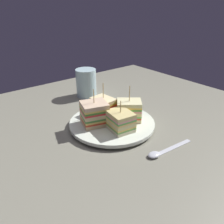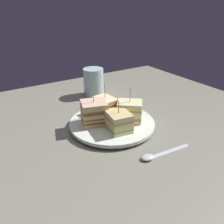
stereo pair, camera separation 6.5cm
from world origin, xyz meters
TOP-DOWN VIEW (x-y plane):
  - ground_plane at (0.00, 0.00)cm, footprint 106.99×94.42cm
  - plate at (0.00, 0.00)cm, footprint 24.42×24.42cm
  - sandwich_wedge_0 at (4.59, -2.02)cm, footprint 8.67×8.44cm
  - sandwich_wedge_1 at (0.74, 4.95)cm, footprint 5.81×7.38cm
  - sandwich_wedge_2 at (-4.62, 1.94)cm, footprint 8.40×7.95cm
  - sandwich_wedge_3 at (-1.10, -4.89)cm, footprint 6.53×7.60cm
  - salad_garnish at (9.46, 1.82)cm, footprint 6.03×6.13cm
  - spoon at (0.87, -17.45)cm, footprint 14.17×3.08cm
  - drinking_glass at (7.40, 24.65)cm, footprint 7.54×7.54cm

SIDE VIEW (x-z plane):
  - ground_plane at x=0.00cm, z-range -1.80..0.00cm
  - spoon at x=0.87cm, z-range -0.11..0.89cm
  - plate at x=0.00cm, z-range 0.18..1.89cm
  - salad_garnish at x=9.46cm, z-range 1.61..3.12cm
  - sandwich_wedge_3 at x=-1.10cm, z-range 0.08..8.47cm
  - sandwich_wedge_1 at x=0.74cm, z-range -0.67..9.41cm
  - drinking_glass at x=7.40cm, z-range -0.78..9.54cm
  - sandwich_wedge_0 at x=4.59cm, z-range -0.56..9.76cm
  - sandwich_wedge_2 at x=-4.62cm, z-range -0.24..10.09cm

